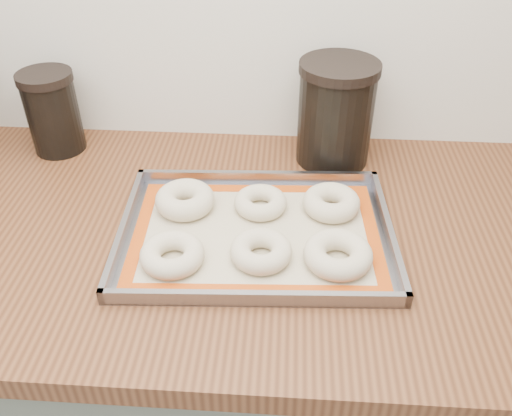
# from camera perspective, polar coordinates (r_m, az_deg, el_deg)

# --- Properties ---
(cabinet) EXTENTS (3.00, 0.65, 0.86)m
(cabinet) POSITION_cam_1_polar(r_m,az_deg,el_deg) (1.33, -10.46, -17.44)
(cabinet) COLOR #5F665A
(cabinet) RESTS_ON floor
(countertop) EXTENTS (3.06, 0.68, 0.04)m
(countertop) POSITION_cam_1_polar(r_m,az_deg,el_deg) (1.00, -13.27, -2.18)
(countertop) COLOR brown
(countertop) RESTS_ON cabinet
(baking_tray) EXTENTS (0.48, 0.35, 0.03)m
(baking_tray) POSITION_cam_1_polar(r_m,az_deg,el_deg) (0.93, 0.00, -2.63)
(baking_tray) COLOR gray
(baking_tray) RESTS_ON countertop
(baking_mat) EXTENTS (0.43, 0.31, 0.00)m
(baking_mat) POSITION_cam_1_polar(r_m,az_deg,el_deg) (0.93, 0.00, -2.72)
(baking_mat) COLOR #C6B793
(baking_mat) RESTS_ON baking_tray
(bagel_front_left) EXTENTS (0.13, 0.13, 0.03)m
(bagel_front_left) POSITION_cam_1_polar(r_m,az_deg,el_deg) (0.87, -8.81, -4.87)
(bagel_front_left) COLOR beige
(bagel_front_left) RESTS_ON baking_mat
(bagel_front_mid) EXTENTS (0.12, 0.12, 0.03)m
(bagel_front_mid) POSITION_cam_1_polar(r_m,az_deg,el_deg) (0.87, 0.53, -4.55)
(bagel_front_mid) COLOR beige
(bagel_front_mid) RESTS_ON baking_mat
(bagel_front_right) EXTENTS (0.14, 0.14, 0.04)m
(bagel_front_right) POSITION_cam_1_polar(r_m,az_deg,el_deg) (0.87, 8.62, -4.85)
(bagel_front_right) COLOR beige
(bagel_front_right) RESTS_ON baking_mat
(bagel_back_left) EXTENTS (0.13, 0.13, 0.04)m
(bagel_back_left) POSITION_cam_1_polar(r_m,az_deg,el_deg) (0.98, -7.49, 0.87)
(bagel_back_left) COLOR beige
(bagel_back_left) RESTS_ON baking_mat
(bagel_back_mid) EXTENTS (0.10, 0.10, 0.03)m
(bagel_back_mid) POSITION_cam_1_polar(r_m,az_deg,el_deg) (0.97, 0.47, 0.59)
(bagel_back_mid) COLOR beige
(bagel_back_mid) RESTS_ON baking_mat
(bagel_back_right) EXTENTS (0.13, 0.13, 0.04)m
(bagel_back_right) POSITION_cam_1_polar(r_m,az_deg,el_deg) (0.98, 7.94, 0.57)
(bagel_back_right) COLOR beige
(bagel_back_right) RESTS_ON baking_mat
(canister_mid) EXTENTS (0.11, 0.11, 0.17)m
(canister_mid) POSITION_cam_1_polar(r_m,az_deg,el_deg) (1.21, -20.62, 9.45)
(canister_mid) COLOR black
(canister_mid) RESTS_ON countertop
(canister_right) EXTENTS (0.15, 0.15, 0.21)m
(canister_right) POSITION_cam_1_polar(r_m,az_deg,el_deg) (1.10, 8.38, 9.88)
(canister_right) COLOR black
(canister_right) RESTS_ON countertop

